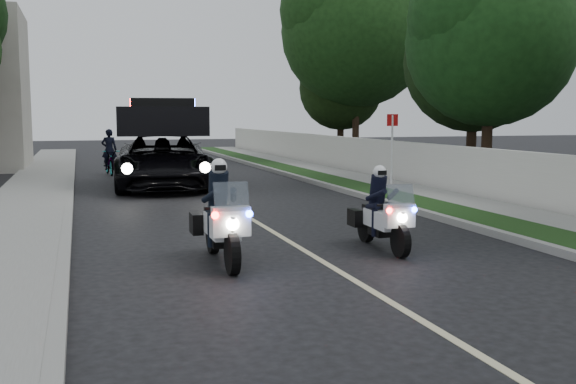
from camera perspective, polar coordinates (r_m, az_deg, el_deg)
name	(u,v)px	position (r m, az deg, el deg)	size (l,w,h in m)	color
ground	(433,327)	(7.90, 12.40, -11.38)	(120.00, 120.00, 0.00)	black
curb_right	(379,200)	(18.43, 7.92, -0.72)	(0.20, 60.00, 0.15)	gray
grass_verge	(402,199)	(18.74, 9.86, -0.62)	(1.20, 60.00, 0.16)	#193814
sidewalk_right	(443,197)	(19.37, 13.27, -0.47)	(1.40, 60.00, 0.16)	gray
property_wall	(474,173)	(19.83, 15.80, 1.58)	(0.22, 60.00, 1.50)	beige
curb_left	(68,214)	(16.65, -18.48, -1.79)	(0.20, 60.00, 0.15)	gray
sidewalk_left	(19,216)	(16.70, -22.25, -1.91)	(2.00, 60.00, 0.16)	gray
lane_marking	(235,209)	(17.09, -4.59, -1.50)	(0.12, 50.00, 0.01)	#BFB78C
police_moto_left	(222,263)	(11.01, -5.76, -6.09)	(0.71, 2.03, 1.73)	silver
police_moto_right	(381,249)	(12.15, 8.09, -4.91)	(0.63, 1.80, 1.53)	silver
police_suv	(164,188)	(22.53, -10.70, 0.38)	(3.02, 6.51, 3.17)	black
bicycle	(110,175)	(27.85, -15.15, 1.45)	(0.67, 1.92, 1.01)	black
cyclist	(110,175)	(27.85, -15.15, 1.45)	(0.60, 0.40, 1.67)	black
sign_post	(391,189)	(22.02, 8.92, 0.27)	(0.40, 0.40, 2.54)	#B1290C
tree_right_b	(485,187)	(23.42, 16.70, 0.45)	(5.67, 5.67, 9.45)	#194316
tree_right_c	(470,182)	(24.90, 15.47, 0.84)	(5.04, 5.04, 8.40)	black
tree_right_d	(355,161)	(34.92, 5.84, 2.66)	(7.81, 7.81, 13.02)	#1C4416
tree_right_e	(340,160)	(36.13, 4.54, 2.81)	(4.50, 4.50, 7.51)	black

